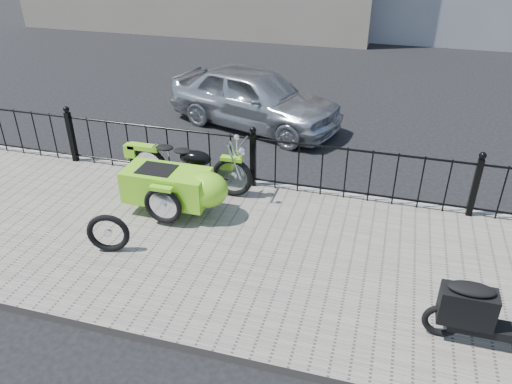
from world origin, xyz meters
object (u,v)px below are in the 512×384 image
(spare_tire, at_px, (108,233))
(sedan_car, at_px, (255,97))
(scooter, at_px, (492,315))
(motorcycle_sidecar, at_px, (182,182))

(spare_tire, relative_size, sedan_car, 0.15)
(scooter, distance_m, spare_tire, 4.83)
(motorcycle_sidecar, relative_size, spare_tire, 3.86)
(motorcycle_sidecar, bearing_deg, sedan_car, 89.46)
(motorcycle_sidecar, relative_size, sedan_car, 0.58)
(spare_tire, distance_m, sedan_car, 5.30)
(motorcycle_sidecar, relative_size, scooter, 1.44)
(sedan_car, bearing_deg, spare_tire, -168.84)
(spare_tire, bearing_deg, scooter, -4.67)
(spare_tire, xyz_separation_m, sedan_car, (0.56, 5.27, 0.25))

